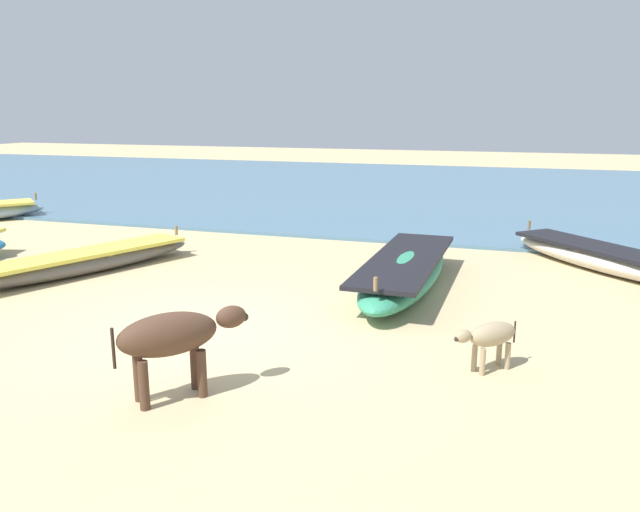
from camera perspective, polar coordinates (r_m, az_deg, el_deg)
name	(u,v)px	position (r m, az deg, el deg)	size (l,w,h in m)	color
ground	(204,333)	(8.87, -10.60, -6.96)	(80.00, 80.00, 0.00)	tan
sea_water	(408,189)	(24.41, 8.08, 6.16)	(60.00, 20.00, 0.08)	slate
fishing_boat_0	(84,261)	(12.60, -20.85, -0.45)	(2.60, 4.64, 0.61)	#5B5651
fishing_boat_2	(605,258)	(13.12, 24.72, -0.18)	(3.72, 3.90, 0.66)	beige
fishing_boat_4	(405,271)	(10.87, 7.83, -1.39)	(1.24, 4.76, 0.76)	#338C66
cow_adult_dark	(173,337)	(6.80, -13.33, -7.25)	(1.21, 1.25, 0.96)	#4C3323
calf_near_dun	(490,336)	(7.65, 15.37, -7.14)	(0.77, 0.76, 0.60)	tan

